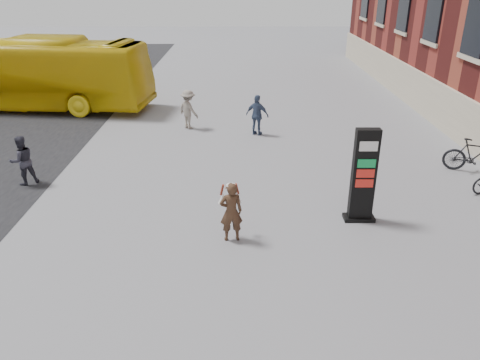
{
  "coord_description": "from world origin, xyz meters",
  "views": [
    {
      "loc": [
        0.87,
        -9.62,
        6.08
      ],
      "look_at": [
        0.91,
        1.4,
        1.17
      ],
      "focal_mm": 35.0,
      "sensor_mm": 36.0,
      "label": 1
    }
  ],
  "objects_px": {
    "info_pylon": "(364,176)",
    "bus": "(24,73)",
    "bike_7": "(474,156)",
    "pedestrian_c": "(257,115)",
    "pedestrian_a": "(22,160)",
    "pedestrian_b": "(188,109)",
    "woman": "(231,211)"
  },
  "relations": [
    {
      "from": "pedestrian_a",
      "to": "bike_7",
      "type": "distance_m",
      "value": 14.41
    },
    {
      "from": "bike_7",
      "to": "info_pylon",
      "type": "bearing_deg",
      "value": 148.63
    },
    {
      "from": "woman",
      "to": "pedestrian_b",
      "type": "xyz_separation_m",
      "value": [
        -1.91,
        9.05,
        0.03
      ]
    },
    {
      "from": "bus",
      "to": "woman",
      "type": "bearing_deg",
      "value": -133.58
    },
    {
      "from": "woman",
      "to": "bus",
      "type": "height_order",
      "value": "bus"
    },
    {
      "from": "pedestrian_a",
      "to": "pedestrian_b",
      "type": "height_order",
      "value": "pedestrian_b"
    },
    {
      "from": "woman",
      "to": "bike_7",
      "type": "xyz_separation_m",
      "value": [
        7.91,
        4.21,
        -0.21
      ]
    },
    {
      "from": "pedestrian_c",
      "to": "bike_7",
      "type": "xyz_separation_m",
      "value": [
        6.96,
        -3.97,
        -0.25
      ]
    },
    {
      "from": "woman",
      "to": "pedestrian_c",
      "type": "relative_size",
      "value": 0.94
    },
    {
      "from": "info_pylon",
      "to": "pedestrian_c",
      "type": "xyz_separation_m",
      "value": [
        -2.46,
        7.18,
        -0.45
      ]
    },
    {
      "from": "pedestrian_c",
      "to": "pedestrian_b",
      "type": "bearing_deg",
      "value": 7.65
    },
    {
      "from": "bus",
      "to": "bike_7",
      "type": "distance_m",
      "value": 19.74
    },
    {
      "from": "pedestrian_a",
      "to": "woman",
      "type": "bearing_deg",
      "value": 112.28
    },
    {
      "from": "bus",
      "to": "bike_7",
      "type": "xyz_separation_m",
      "value": [
        17.93,
        -8.19,
        -1.1
      ]
    },
    {
      "from": "pedestrian_a",
      "to": "pedestrian_b",
      "type": "distance_m",
      "value": 7.29
    },
    {
      "from": "pedestrian_a",
      "to": "bike_7",
      "type": "relative_size",
      "value": 0.82
    },
    {
      "from": "pedestrian_b",
      "to": "pedestrian_c",
      "type": "height_order",
      "value": "same"
    },
    {
      "from": "info_pylon",
      "to": "woman",
      "type": "relative_size",
      "value": 1.65
    },
    {
      "from": "info_pylon",
      "to": "pedestrian_c",
      "type": "relative_size",
      "value": 1.55
    },
    {
      "from": "pedestrian_b",
      "to": "bike_7",
      "type": "relative_size",
      "value": 0.86
    },
    {
      "from": "bus",
      "to": "pedestrian_a",
      "type": "height_order",
      "value": "bus"
    },
    {
      "from": "info_pylon",
      "to": "pedestrian_a",
      "type": "xyz_separation_m",
      "value": [
        -9.88,
        2.37,
        -0.49
      ]
    },
    {
      "from": "woman",
      "to": "bike_7",
      "type": "relative_size",
      "value": 0.81
    },
    {
      "from": "info_pylon",
      "to": "bike_7",
      "type": "bearing_deg",
      "value": 35.66
    },
    {
      "from": "bus",
      "to": "bike_7",
      "type": "height_order",
      "value": "bus"
    },
    {
      "from": "pedestrian_c",
      "to": "bike_7",
      "type": "bearing_deg",
      "value": 174.93
    },
    {
      "from": "woman",
      "to": "pedestrian_c",
      "type": "bearing_deg",
      "value": -105.76
    },
    {
      "from": "woman",
      "to": "bus",
      "type": "bearing_deg",
      "value": -60.21
    },
    {
      "from": "bus",
      "to": "pedestrian_c",
      "type": "relative_size",
      "value": 7.34
    },
    {
      "from": "pedestrian_a",
      "to": "bike_7",
      "type": "xyz_separation_m",
      "value": [
        14.38,
        0.85,
        -0.21
      ]
    },
    {
      "from": "info_pylon",
      "to": "bus",
      "type": "bearing_deg",
      "value": 139.81
    },
    {
      "from": "bus",
      "to": "pedestrian_c",
      "type": "bearing_deg",
      "value": -103.56
    }
  ]
}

